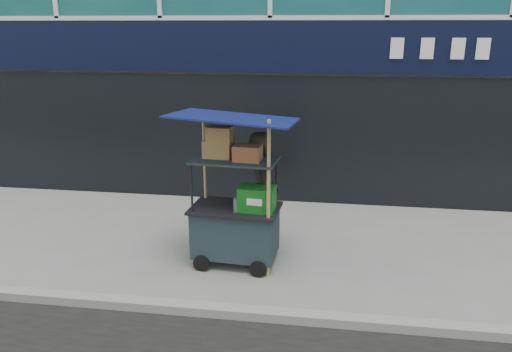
# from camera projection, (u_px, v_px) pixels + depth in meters

# --- Properties ---
(ground) EXTENTS (80.00, 80.00, 0.00)m
(ground) POSITION_uv_depth(u_px,v_px,m) (230.00, 307.00, 6.06)
(ground) COLOR slate
(ground) RESTS_ON ground
(curb) EXTENTS (80.00, 0.18, 0.12)m
(curb) POSITION_uv_depth(u_px,v_px,m) (227.00, 311.00, 5.86)
(curb) COLOR gray
(curb) RESTS_ON ground
(vendor_cart) EXTENTS (1.70, 1.27, 2.20)m
(vendor_cart) POSITION_uv_depth(u_px,v_px,m) (236.00, 213.00, 6.96)
(vendor_cart) COLOR black
(vendor_cart) RESTS_ON ground
(vendor_man) EXTENTS (0.63, 0.79, 1.88)m
(vendor_man) POSITION_uv_depth(u_px,v_px,m) (264.00, 196.00, 7.10)
(vendor_man) COLOR black
(vendor_man) RESTS_ON ground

